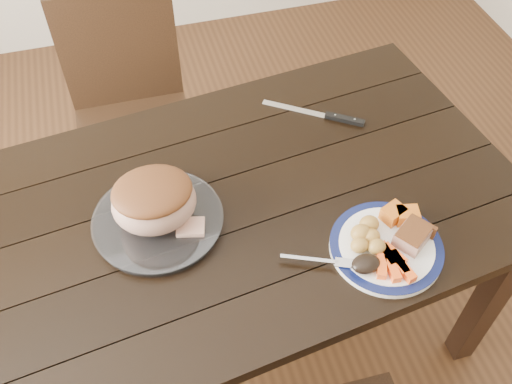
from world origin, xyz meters
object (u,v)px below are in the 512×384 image
object	(u,v)px
dining_table	(226,226)
chair_far	(131,105)
pork_slice	(412,236)
roast_joint	(154,202)
fork	(323,261)
dinner_plate	(386,248)
carving_knife	(332,117)
serving_platter	(158,221)

from	to	relation	value
dining_table	chair_far	xyz separation A→B (m)	(-0.19, 0.74, -0.13)
chair_far	pork_slice	distance (m)	1.19
dining_table	roast_joint	distance (m)	0.25
fork	pork_slice	bearing A→B (deg)	22.45
dinner_plate	pork_slice	xyz separation A→B (m)	(0.06, -0.01, 0.03)
dinner_plate	carving_knife	distance (m)	0.49
dining_table	dinner_plate	size ratio (longest dim) A/B	6.06
dinner_plate	carving_knife	world-z (taller)	dinner_plate
serving_platter	roast_joint	distance (m)	0.08
dining_table	pork_slice	bearing A→B (deg)	-31.53
fork	dinner_plate	bearing A→B (deg)	23.83
serving_platter	fork	size ratio (longest dim) A/B	1.93
serving_platter	fork	world-z (taller)	fork
chair_far	dinner_plate	xyz separation A→B (m)	(0.54, -0.99, 0.23)
serving_platter	pork_slice	size ratio (longest dim) A/B	3.85
dining_table	serving_platter	distance (m)	0.21
pork_slice	carving_knife	bearing A→B (deg)	92.14
chair_far	dinner_plate	distance (m)	1.15
pork_slice	carving_knife	distance (m)	0.50
serving_platter	pork_slice	bearing A→B (deg)	-22.19
dinner_plate	fork	world-z (taller)	fork
chair_far	fork	world-z (taller)	chair_far
dinner_plate	carving_knife	bearing A→B (deg)	84.89
roast_joint	dinner_plate	bearing A→B (deg)	-24.04
dining_table	pork_slice	size ratio (longest dim) A/B	20.00
carving_knife	serving_platter	bearing A→B (deg)	-120.98
fork	carving_knife	xyz separation A→B (m)	(0.21, 0.49, -0.01)
roast_joint	dining_table	bearing A→B (deg)	3.79
chair_far	dinner_plate	size ratio (longest dim) A/B	3.31
chair_far	carving_knife	world-z (taller)	chair_far
chair_far	serving_platter	bearing A→B (deg)	91.22
dining_table	dinner_plate	world-z (taller)	dinner_plate
roast_joint	chair_far	bearing A→B (deg)	90.54
dining_table	roast_joint	world-z (taller)	roast_joint
serving_platter	fork	distance (m)	0.43
pork_slice	fork	distance (m)	0.23
serving_platter	roast_joint	bearing A→B (deg)	90.00
chair_far	roast_joint	world-z (taller)	chair_far
serving_platter	carving_knife	distance (m)	0.63
fork	carving_knife	distance (m)	0.54
dinner_plate	dining_table	bearing A→B (deg)	144.70
chair_far	pork_slice	size ratio (longest dim) A/B	10.94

